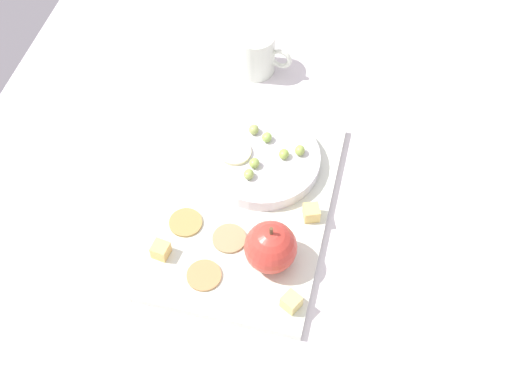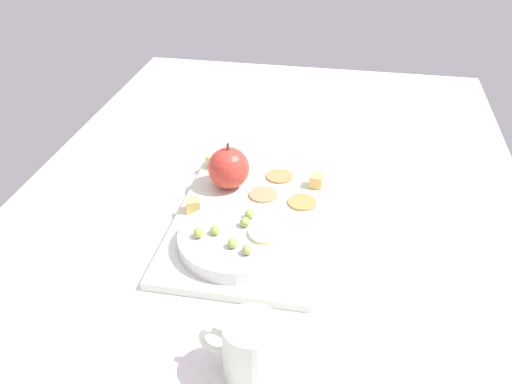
% 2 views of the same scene
% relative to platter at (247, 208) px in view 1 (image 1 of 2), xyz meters
% --- Properties ---
extents(table, '(1.41, 0.91, 0.04)m').
position_rel_platter_xyz_m(table, '(0.04, -0.02, -0.03)').
color(table, silver).
rests_on(table, ground).
extents(platter, '(0.37, 0.24, 0.01)m').
position_rel_platter_xyz_m(platter, '(0.00, 0.00, 0.00)').
color(platter, silver).
rests_on(platter, table).
extents(serving_dish, '(0.18, 0.18, 0.02)m').
position_rel_platter_xyz_m(serving_dish, '(-0.08, 0.00, 0.02)').
color(serving_dish, silver).
rests_on(serving_dish, platter).
extents(apple_whole, '(0.07, 0.07, 0.07)m').
position_rel_platter_xyz_m(apple_whole, '(0.08, 0.05, 0.04)').
color(apple_whole, red).
rests_on(apple_whole, platter).
extents(apple_stem, '(0.01, 0.01, 0.01)m').
position_rel_platter_xyz_m(apple_stem, '(0.08, 0.05, 0.09)').
color(apple_stem, brown).
rests_on(apple_stem, apple_whole).
extents(cheese_cube_0, '(0.03, 0.03, 0.02)m').
position_rel_platter_xyz_m(cheese_cube_0, '(0.15, 0.10, 0.02)').
color(cheese_cube_0, '#E3CC73').
rests_on(cheese_cube_0, platter).
extents(cheese_cube_1, '(0.03, 0.03, 0.02)m').
position_rel_platter_xyz_m(cheese_cube_1, '(0.11, -0.10, 0.02)').
color(cheese_cube_1, '#F3C869').
rests_on(cheese_cube_1, platter).
extents(cheese_cube_2, '(0.03, 0.03, 0.02)m').
position_rel_platter_xyz_m(cheese_cube_2, '(-0.00, 0.10, 0.02)').
color(cheese_cube_2, '#EFD16F').
rests_on(cheese_cube_2, platter).
extents(cracker_0, '(0.05, 0.05, 0.00)m').
position_rel_platter_xyz_m(cracker_0, '(0.06, -0.01, 0.01)').
color(cracker_0, tan).
rests_on(cracker_0, platter).
extents(cracker_1, '(0.05, 0.05, 0.00)m').
position_rel_platter_xyz_m(cracker_1, '(0.13, -0.03, 0.01)').
color(cracker_1, tan).
rests_on(cracker_1, platter).
extents(cracker_2, '(0.05, 0.05, 0.00)m').
position_rel_platter_xyz_m(cracker_2, '(0.05, -0.08, 0.01)').
color(cracker_2, '#AC8D4C').
rests_on(cracker_2, platter).
extents(grape_0, '(0.02, 0.02, 0.01)m').
position_rel_platter_xyz_m(grape_0, '(-0.11, 0.00, 0.04)').
color(grape_0, '#97BD52').
rests_on(grape_0, serving_dish).
extents(grape_1, '(0.02, 0.02, 0.01)m').
position_rel_platter_xyz_m(grape_1, '(-0.04, -0.01, 0.04)').
color(grape_1, '#99B253').
rests_on(grape_1, serving_dish).
extents(grape_2, '(0.02, 0.02, 0.02)m').
position_rel_platter_xyz_m(grape_2, '(-0.10, 0.06, 0.04)').
color(grape_2, '#9AB54F').
rests_on(grape_2, serving_dish).
extents(grape_3, '(0.02, 0.02, 0.01)m').
position_rel_platter_xyz_m(grape_3, '(-0.12, -0.02, 0.04)').
color(grape_3, '#9FAF5B').
rests_on(grape_3, serving_dish).
extents(grape_4, '(0.02, 0.02, 0.01)m').
position_rel_platter_xyz_m(grape_4, '(-0.06, -0.00, 0.04)').
color(grape_4, '#99B651').
rests_on(grape_4, serving_dish).
extents(grape_5, '(0.02, 0.02, 0.01)m').
position_rel_platter_xyz_m(grape_5, '(-0.09, 0.04, 0.04)').
color(grape_5, '#9ABB4C').
rests_on(grape_5, serving_dish).
extents(apple_slice_0, '(0.05, 0.05, 0.01)m').
position_rel_platter_xyz_m(apple_slice_0, '(-0.07, -0.04, 0.03)').
color(apple_slice_0, beige).
rests_on(apple_slice_0, serving_dish).
extents(cup, '(0.07, 0.10, 0.08)m').
position_rel_platter_xyz_m(cup, '(-0.29, -0.06, 0.03)').
color(cup, white).
rests_on(cup, table).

